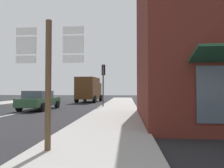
% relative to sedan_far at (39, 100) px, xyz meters
% --- Properties ---
extents(ground_plane, '(80.00, 80.00, 0.00)m').
position_rel_sedan_far_xyz_m(ground_plane, '(-0.42, 0.61, -0.76)').
color(ground_plane, '#232326').
extents(sidewalk_right, '(3.12, 44.00, 0.14)m').
position_rel_sedan_far_xyz_m(sidewalk_right, '(6.00, -1.39, -0.69)').
color(sidewalk_right, '#9E9B96').
rests_on(sidewalk_right, ground).
extents(lane_centre_stripe, '(0.16, 12.00, 0.01)m').
position_rel_sedan_far_xyz_m(lane_centre_stripe, '(-0.42, -3.39, -0.75)').
color(lane_centre_stripe, silver).
rests_on(lane_centre_stripe, ground).
extents(sedan_far, '(2.03, 4.23, 1.47)m').
position_rel_sedan_far_xyz_m(sedan_far, '(0.00, 0.00, 0.00)').
color(sedan_far, '#2D5133').
rests_on(sedan_far, ground).
extents(delivery_truck, '(2.81, 5.15, 3.05)m').
position_rel_sedan_far_xyz_m(delivery_truck, '(1.99, 9.54, 0.89)').
color(delivery_truck, '#4C2D14').
rests_on(delivery_truck, ground).
extents(route_sign_post, '(1.66, 0.14, 3.20)m').
position_rel_sedan_far_xyz_m(route_sign_post, '(4.94, -10.15, 1.15)').
color(route_sign_post, brown).
rests_on(route_sign_post, ground).
extents(traffic_light_near_right, '(0.30, 0.49, 3.71)m').
position_rel_sedan_far_xyz_m(traffic_light_near_right, '(4.75, 2.00, 1.99)').
color(traffic_light_near_right, '#47474C').
rests_on(traffic_light_near_right, ground).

